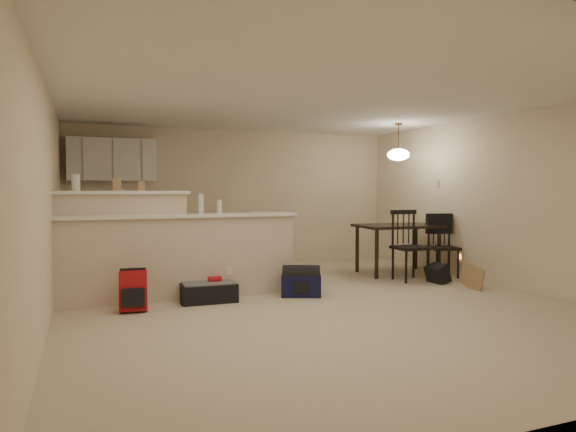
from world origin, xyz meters
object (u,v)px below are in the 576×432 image
dining_table (398,231)px  pendant_lamp (398,154)px  dining_chair_near (410,246)px  suitcase (208,292)px  navy_duffel (301,286)px  black_daypack (438,274)px  dining_chair_far (443,246)px  red_backpack (133,291)px

dining_table → pendant_lamp: bearing=-131.2°
dining_chair_near → suitcase: (-3.22, -0.30, -0.43)m
navy_duffel → black_daypack: (2.28, 0.12, -0.00)m
dining_table → black_daypack: size_ratio=4.43×
dining_chair_near → black_daypack: 0.58m
pendant_lamp → navy_duffel: size_ratio=1.20×
suitcase → pendant_lamp: bearing=17.2°
dining_chair_far → navy_duffel: bearing=-154.5°
pendant_lamp → red_backpack: pendant_lamp is taller
dining_table → dining_chair_near: (-0.19, -0.63, -0.18)m
dining_table → suitcase: dining_table is taller
dining_chair_near → dining_chair_far: dining_chair_near is taller
dining_table → black_daypack: bearing=-81.5°
dining_table → red_backpack: size_ratio=2.93×
black_daypack → suitcase: bearing=86.4°
red_backpack → navy_duffel: 2.14m
dining_chair_near → navy_duffel: size_ratio=2.10×
dining_chair_near → black_daypack: dining_chair_near is taller
black_daypack → pendant_lamp: bearing=1.5°
red_backpack → suitcase: bearing=17.1°
dining_chair_far → red_backpack: bearing=-158.7°
pendant_lamp → dining_chair_far: size_ratio=0.62×
navy_duffel → black_daypack: size_ratio=1.67×
suitcase → navy_duffel: bearing=-4.8°
pendant_lamp → navy_duffel: 3.07m
suitcase → dining_table: bearing=17.2°
pendant_lamp → red_backpack: (-4.34, -1.13, -1.76)m
pendant_lamp → red_backpack: bearing=-165.4°
dining_table → suitcase: size_ratio=2.02×
dining_chair_far → red_backpack: dining_chair_far is taller
dining_chair_near → black_daypack: bearing=-49.6°
suitcase → navy_duffel: (1.21, -0.14, 0.03)m
navy_duffel → suitcase: bearing=-163.4°
suitcase → black_daypack: (3.49, -0.02, 0.02)m
black_daypack → red_backpack: bearing=89.0°
suitcase → dining_chair_near: bearing=7.2°
dining_chair_near → red_backpack: 4.19m
dining_chair_near → red_backpack: dining_chair_near is taller
dining_table → dining_chair_near: bearing=-102.9°
dining_table → suitcase: bearing=-161.0°
red_backpack → dining_table: bearing=19.7°
pendant_lamp → dining_chair_far: (0.50, -0.55, -1.49)m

